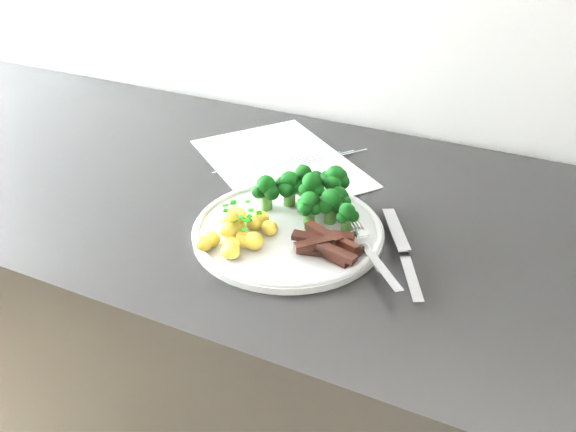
# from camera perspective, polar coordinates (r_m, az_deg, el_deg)

# --- Properties ---
(counter) EXTENTS (2.50, 0.63, 0.94)m
(counter) POSITION_cam_1_polar(r_m,az_deg,el_deg) (1.20, 2.59, -19.07)
(counter) COLOR black
(counter) RESTS_ON ground
(recipe_paper) EXTENTS (0.37, 0.36, 0.00)m
(recipe_paper) POSITION_cam_1_polar(r_m,az_deg,el_deg) (1.02, -0.75, 5.13)
(recipe_paper) COLOR white
(recipe_paper) RESTS_ON counter
(plate) EXTENTS (0.27, 0.27, 0.02)m
(plate) POSITION_cam_1_polar(r_m,az_deg,el_deg) (0.83, 0.00, -1.32)
(plate) COLOR white
(plate) RESTS_ON counter
(broccoli) EXTENTS (0.16, 0.12, 0.06)m
(broccoli) POSITION_cam_1_polar(r_m,az_deg,el_deg) (0.85, 2.41, 2.43)
(broccoli) COLOR #346220
(broccoli) RESTS_ON plate
(potatoes) EXTENTS (0.09, 0.11, 0.04)m
(potatoes) POSITION_cam_1_polar(r_m,az_deg,el_deg) (0.80, -4.88, -1.19)
(potatoes) COLOR #FEDF4D
(potatoes) RESTS_ON plate
(beef_strips) EXTENTS (0.10, 0.08, 0.03)m
(beef_strips) POSITION_cam_1_polar(r_m,az_deg,el_deg) (0.78, 3.94, -2.74)
(beef_strips) COLOR black
(beef_strips) RESTS_ON plate
(fork) EXTENTS (0.12, 0.15, 0.02)m
(fork) POSITION_cam_1_polar(r_m,az_deg,el_deg) (0.77, 8.15, -3.69)
(fork) COLOR silver
(fork) RESTS_ON plate
(knife) EXTENTS (0.11, 0.19, 0.02)m
(knife) POSITION_cam_1_polar(r_m,az_deg,el_deg) (0.78, 11.24, -4.43)
(knife) COLOR silver
(knife) RESTS_ON plate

